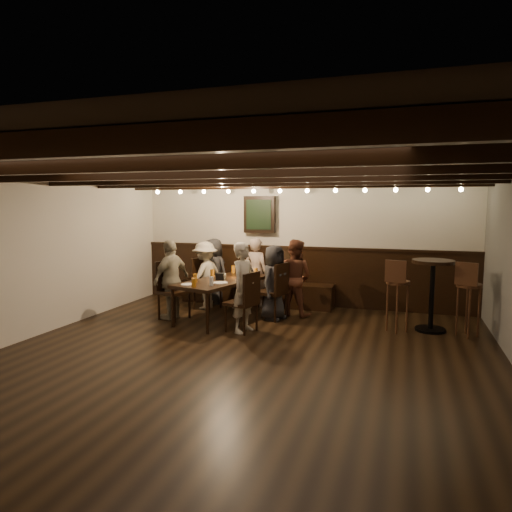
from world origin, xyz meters
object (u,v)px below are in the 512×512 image
(person_right_near, at_px, (274,282))
(high_top_table, at_px, (432,285))
(chair_right_far, at_px, (242,313))
(person_left_near, at_px, (205,275))
(chair_right_near, at_px, (272,302))
(dining_table, at_px, (223,283))
(bar_stool_right, at_px, (468,309))
(person_bench_centre, at_px, (256,273))
(person_bench_right, at_px, (295,278))
(chair_left_near, at_px, (207,293))
(person_left_far, at_px, (171,279))
(person_right_far, at_px, (244,287))
(person_bench_left, at_px, (214,271))
(chair_left_far, at_px, (173,301))
(bar_stool_left, at_px, (397,305))

(person_right_near, bearing_deg, high_top_table, -73.51)
(high_top_table, bearing_deg, chair_right_far, -161.26)
(person_left_near, bearing_deg, chair_right_near, 90.00)
(dining_table, distance_m, bar_stool_right, 3.85)
(person_bench_centre, bearing_deg, person_bench_right, 170.54)
(dining_table, distance_m, chair_left_near, 0.91)
(person_bench_right, distance_m, person_left_far, 2.13)
(chair_right_far, height_order, person_right_far, person_right_far)
(chair_right_far, bearing_deg, person_bench_left, 50.19)
(person_right_far, bearing_deg, chair_left_far, 90.00)
(chair_right_far, relative_size, bar_stool_left, 0.83)
(person_bench_centre, bearing_deg, dining_table, 90.00)
(person_left_far, bearing_deg, person_right_far, 90.00)
(person_left_near, distance_m, bar_stool_left, 3.50)
(dining_table, bearing_deg, high_top_table, 20.22)
(chair_right_far, bearing_deg, high_top_table, -56.49)
(dining_table, height_order, person_bench_left, person_bench_left)
(person_bench_left, relative_size, person_left_far, 0.94)
(chair_right_far, bearing_deg, person_left_far, 90.00)
(chair_left_far, distance_m, person_right_near, 1.76)
(person_left_far, bearing_deg, dining_table, 120.96)
(chair_right_far, distance_m, person_left_near, 1.76)
(person_right_far, xyz_separation_m, bar_stool_left, (2.23, 0.74, -0.27))
(person_bench_centre, relative_size, person_left_far, 0.97)
(person_bench_centre, bearing_deg, person_right_near, 141.34)
(person_bench_centre, distance_m, bar_stool_right, 3.68)
(person_bench_centre, xyz_separation_m, high_top_table, (3.08, -0.70, 0.07))
(person_left_near, height_order, person_left_far, person_left_far)
(person_left_near, bearing_deg, person_right_far, 59.04)
(person_bench_centre, relative_size, bar_stool_right, 1.18)
(chair_left_near, height_order, person_bench_right, person_bench_right)
(chair_left_far, height_order, chair_right_near, chair_left_far)
(chair_left_near, relative_size, chair_right_far, 1.03)
(high_top_table, distance_m, bar_stool_left, 0.62)
(dining_table, height_order, chair_left_near, chair_left_near)
(bar_stool_left, bearing_deg, person_right_near, -170.58)
(dining_table, xyz_separation_m, person_left_far, (-0.84, -0.24, 0.06))
(bar_stool_right, bearing_deg, person_bench_right, -166.88)
(person_bench_right, bearing_deg, person_bench_centre, -9.46)
(person_left_near, xyz_separation_m, person_left_far, (-0.23, -0.87, 0.05))
(chair_right_near, xyz_separation_m, chair_right_far, (-0.23, -0.87, -0.01))
(chair_left_far, height_order, chair_right_far, chair_left_far)
(person_right_far, bearing_deg, high_top_table, -56.15)
(chair_left_far, height_order, person_bench_right, person_bench_right)
(chair_left_near, height_order, person_right_far, person_right_far)
(person_right_far, bearing_deg, person_left_near, 59.04)
(person_left_far, height_order, high_top_table, person_left_far)
(chair_left_near, bearing_deg, chair_left_far, -0.05)
(chair_right_far, bearing_deg, bar_stool_left, -57.31)
(dining_table, xyz_separation_m, person_left_near, (-0.61, 0.63, 0.01))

